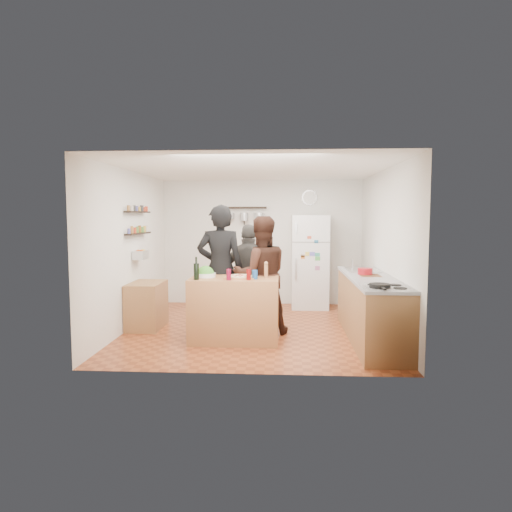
# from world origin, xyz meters

# --- Properties ---
(room_shell) EXTENTS (4.20, 4.20, 4.20)m
(room_shell) POSITION_xyz_m (0.00, 0.39, 1.25)
(room_shell) COLOR brown
(room_shell) RESTS_ON ground
(prep_island) EXTENTS (1.25, 0.72, 0.91)m
(prep_island) POSITION_xyz_m (-0.26, -0.73, 0.46)
(prep_island) COLOR #9C5E39
(prep_island) RESTS_ON floor
(pizza_board) EXTENTS (0.42, 0.34, 0.02)m
(pizza_board) POSITION_xyz_m (-0.18, -0.75, 0.92)
(pizza_board) COLOR #996137
(pizza_board) RESTS_ON prep_island
(pizza) EXTENTS (0.34, 0.34, 0.02)m
(pizza) POSITION_xyz_m (-0.18, -0.75, 0.94)
(pizza) COLOR #D2B58A
(pizza) RESTS_ON pizza_board
(salad_bowl) EXTENTS (0.29, 0.29, 0.06)m
(salad_bowl) POSITION_xyz_m (-0.68, -0.68, 0.94)
(salad_bowl) COLOR silver
(salad_bowl) RESTS_ON prep_island
(wine_bottle) EXTENTS (0.07, 0.07, 0.23)m
(wine_bottle) POSITION_xyz_m (-0.76, -0.95, 1.02)
(wine_bottle) COLOR black
(wine_bottle) RESTS_ON prep_island
(wine_glass_near) EXTENTS (0.06, 0.06, 0.16)m
(wine_glass_near) POSITION_xyz_m (-0.31, -0.97, 0.99)
(wine_glass_near) COLOR #5F081E
(wine_glass_near) RESTS_ON prep_island
(wine_glass_far) EXTENTS (0.06, 0.06, 0.15)m
(wine_glass_far) POSITION_xyz_m (-0.04, -0.93, 0.99)
(wine_glass_far) COLOR #630808
(wine_glass_far) RESTS_ON prep_island
(pepper_mill) EXTENTS (0.06, 0.06, 0.18)m
(pepper_mill) POSITION_xyz_m (0.19, -0.68, 1.00)
(pepper_mill) COLOR #94643E
(pepper_mill) RESTS_ON prep_island
(salt_canister) EXTENTS (0.08, 0.08, 0.13)m
(salt_canister) POSITION_xyz_m (0.04, -0.85, 0.97)
(salt_canister) COLOR navy
(salt_canister) RESTS_ON prep_island
(person_left) EXTENTS (0.74, 0.52, 1.96)m
(person_left) POSITION_xyz_m (-0.53, -0.22, 0.98)
(person_left) COLOR black
(person_left) RESTS_ON floor
(person_center) EXTENTS (1.00, 0.86, 1.78)m
(person_center) POSITION_xyz_m (0.10, -0.27, 0.89)
(person_center) COLOR black
(person_center) RESTS_ON floor
(person_back) EXTENTS (0.98, 0.43, 1.65)m
(person_back) POSITION_xyz_m (-0.12, 0.29, 0.83)
(person_back) COLOR #312E2C
(person_back) RESTS_ON floor
(counter_run) EXTENTS (0.63, 2.63, 0.90)m
(counter_run) POSITION_xyz_m (1.70, -0.55, 0.45)
(counter_run) COLOR #9E7042
(counter_run) RESTS_ON floor
(stove_top) EXTENTS (0.60, 0.62, 0.02)m
(stove_top) POSITION_xyz_m (1.70, -1.50, 0.91)
(stove_top) COLOR white
(stove_top) RESTS_ON counter_run
(skillet) EXTENTS (0.25, 0.25, 0.05)m
(skillet) POSITION_xyz_m (1.60, -1.58, 0.94)
(skillet) COLOR black
(skillet) RESTS_ON stove_top
(sink) EXTENTS (0.50, 0.80, 0.03)m
(sink) POSITION_xyz_m (1.70, 0.30, 0.92)
(sink) COLOR silver
(sink) RESTS_ON counter_run
(cutting_board) EXTENTS (0.30, 0.40, 0.02)m
(cutting_board) POSITION_xyz_m (1.70, -0.42, 0.91)
(cutting_board) COLOR brown
(cutting_board) RESTS_ON counter_run
(red_bowl) EXTENTS (0.22, 0.22, 0.09)m
(red_bowl) POSITION_xyz_m (1.65, -0.29, 0.96)
(red_bowl) COLOR maroon
(red_bowl) RESTS_ON counter_run
(fridge) EXTENTS (0.70, 0.68, 1.80)m
(fridge) POSITION_xyz_m (0.95, 1.75, 0.90)
(fridge) COLOR white
(fridge) RESTS_ON floor
(wall_clock) EXTENTS (0.30, 0.03, 0.30)m
(wall_clock) POSITION_xyz_m (0.95, 2.08, 2.15)
(wall_clock) COLOR silver
(wall_clock) RESTS_ON back_wall
(spice_shelf_lower) EXTENTS (0.12, 1.00, 0.02)m
(spice_shelf_lower) POSITION_xyz_m (-1.93, 0.20, 1.50)
(spice_shelf_lower) COLOR black
(spice_shelf_lower) RESTS_ON left_wall
(spice_shelf_upper) EXTENTS (0.12, 1.00, 0.02)m
(spice_shelf_upper) POSITION_xyz_m (-1.93, 0.20, 1.85)
(spice_shelf_upper) COLOR black
(spice_shelf_upper) RESTS_ON left_wall
(produce_basket) EXTENTS (0.18, 0.35, 0.14)m
(produce_basket) POSITION_xyz_m (-1.90, 0.20, 1.15)
(produce_basket) COLOR silver
(produce_basket) RESTS_ON left_wall
(side_table) EXTENTS (0.50, 0.80, 0.73)m
(side_table) POSITION_xyz_m (-1.74, -0.05, 0.36)
(side_table) COLOR olive
(side_table) RESTS_ON floor
(pot_rack) EXTENTS (0.90, 0.04, 0.04)m
(pot_rack) POSITION_xyz_m (-0.35, 2.00, 1.95)
(pot_rack) COLOR black
(pot_rack) RESTS_ON back_wall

